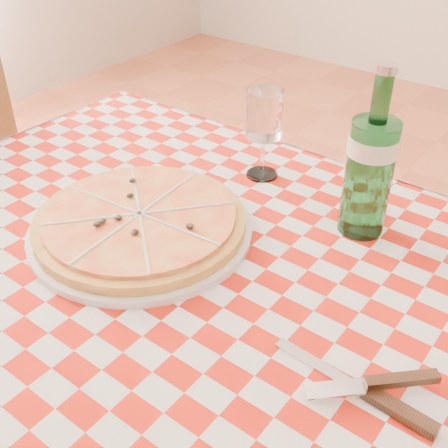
{
  "coord_description": "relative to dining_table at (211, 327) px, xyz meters",
  "views": [
    {
      "loc": [
        0.4,
        -0.49,
        1.3
      ],
      "look_at": [
        -0.02,
        0.06,
        0.82
      ],
      "focal_mm": 45.0,
      "sensor_mm": 36.0,
      "label": 1
    }
  ],
  "objects": [
    {
      "name": "dining_table",
      "position": [
        0.0,
        0.0,
        0.0
      ],
      "size": [
        1.2,
        0.8,
        0.75
      ],
      "color": "brown",
      "rests_on": "ground"
    },
    {
      "name": "water_bottle",
      "position": [
        0.12,
        0.26,
        0.24
      ],
      "size": [
        0.09,
        0.09,
        0.28
      ],
      "primitive_type": null,
      "rotation": [
        0.0,
        0.0,
        -0.17
      ],
      "color": "#175E25",
      "rests_on": "tablecloth"
    },
    {
      "name": "cutlery",
      "position": [
        0.27,
        -0.05,
        0.11
      ],
      "size": [
        0.29,
        0.27,
        0.02
      ],
      "primitive_type": null,
      "rotation": [
        0.0,
        0.0,
        0.43
      ],
      "color": "silver",
      "rests_on": "tablecloth"
    },
    {
      "name": "tablecloth",
      "position": [
        0.0,
        0.0,
        0.09
      ],
      "size": [
        1.3,
        0.9,
        0.01
      ],
      "primitive_type": "cube",
      "color": "#A11509",
      "rests_on": "dining_table"
    },
    {
      "name": "wine_glass",
      "position": [
        -0.12,
        0.31,
        0.19
      ],
      "size": [
        0.08,
        0.08,
        0.17
      ],
      "primitive_type": null,
      "rotation": [
        0.0,
        0.0,
        0.26
      ],
      "color": "silver",
      "rests_on": "tablecloth"
    },
    {
      "name": "pizza_plate",
      "position": [
        -0.17,
        0.02,
        0.12
      ],
      "size": [
        0.4,
        0.4,
        0.05
      ],
      "primitive_type": null,
      "rotation": [
        0.0,
        0.0,
        0.08
      ],
      "color": "gold",
      "rests_on": "tablecloth"
    }
  ]
}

